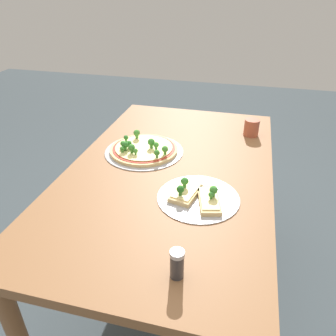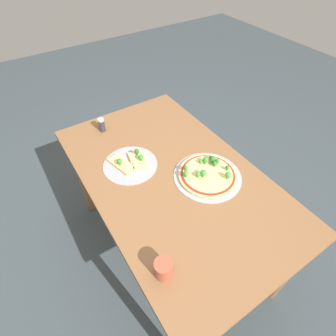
{
  "view_description": "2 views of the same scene",
  "coord_description": "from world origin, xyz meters",
  "px_view_note": "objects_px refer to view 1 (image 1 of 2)",
  "views": [
    {
      "loc": [
        -1.14,
        -0.28,
        1.46
      ],
      "look_at": [
        -0.03,
        -0.0,
        0.79
      ],
      "focal_mm": 35.0,
      "sensor_mm": 36.0,
      "label": 1
    },
    {
      "loc": [
        0.77,
        -0.52,
        1.79
      ],
      "look_at": [
        -0.03,
        -0.0,
        0.79
      ],
      "focal_mm": 28.0,
      "sensor_mm": 36.0,
      "label": 2
    }
  ],
  "objects_px": {
    "pizza_tray_slice": "(198,196)",
    "drinking_cup": "(251,127)",
    "condiment_shaker": "(177,264)",
    "dining_table": "(170,187)",
    "pizza_tray_whole": "(144,149)"
  },
  "relations": [
    {
      "from": "pizza_tray_slice",
      "to": "drinking_cup",
      "type": "height_order",
      "value": "drinking_cup"
    },
    {
      "from": "pizza_tray_whole",
      "to": "pizza_tray_slice",
      "type": "height_order",
      "value": "pizza_tray_whole"
    },
    {
      "from": "dining_table",
      "to": "drinking_cup",
      "type": "relative_size",
      "value": 16.85
    },
    {
      "from": "dining_table",
      "to": "pizza_tray_slice",
      "type": "relative_size",
      "value": 4.69
    },
    {
      "from": "pizza_tray_slice",
      "to": "condiment_shaker",
      "type": "relative_size",
      "value": 3.38
    },
    {
      "from": "dining_table",
      "to": "drinking_cup",
      "type": "xyz_separation_m",
      "value": [
        0.42,
        -0.31,
        0.14
      ]
    },
    {
      "from": "drinking_cup",
      "to": "condiment_shaker",
      "type": "relative_size",
      "value": 0.94
    },
    {
      "from": "dining_table",
      "to": "pizza_tray_whole",
      "type": "bearing_deg",
      "value": 53.55
    },
    {
      "from": "condiment_shaker",
      "to": "dining_table",
      "type": "bearing_deg",
      "value": 15.74
    },
    {
      "from": "dining_table",
      "to": "pizza_tray_slice",
      "type": "bearing_deg",
      "value": -141.67
    },
    {
      "from": "pizza_tray_whole",
      "to": "pizza_tray_slice",
      "type": "xyz_separation_m",
      "value": [
        -0.3,
        -0.3,
        -0.0
      ]
    },
    {
      "from": "dining_table",
      "to": "pizza_tray_whole",
      "type": "height_order",
      "value": "pizza_tray_whole"
    },
    {
      "from": "dining_table",
      "to": "condiment_shaker",
      "type": "distance_m",
      "value": 0.58
    },
    {
      "from": "pizza_tray_whole",
      "to": "condiment_shaker",
      "type": "xyz_separation_m",
      "value": [
        -0.66,
        -0.3,
        0.03
      ]
    },
    {
      "from": "pizza_tray_whole",
      "to": "drinking_cup",
      "type": "xyz_separation_m",
      "value": [
        0.3,
        -0.46,
        0.03
      ]
    }
  ]
}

